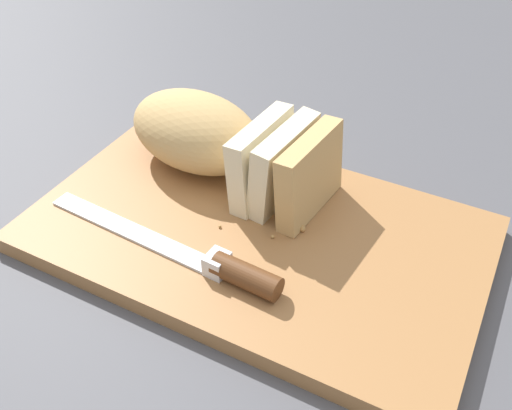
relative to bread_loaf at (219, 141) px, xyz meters
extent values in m
plane|color=#4C4C51|center=(0.08, -0.06, -0.06)|extent=(3.00, 3.00, 0.00)
cube|color=#9E6B3D|center=(0.08, -0.06, -0.05)|extent=(0.48, 0.30, 0.02)
ellipsoid|color=tan|center=(-0.03, 0.00, 0.00)|extent=(0.17, 0.12, 0.09)
cube|color=beige|center=(0.06, -0.01, 0.00)|extent=(0.03, 0.11, 0.09)
cube|color=beige|center=(0.09, -0.01, 0.00)|extent=(0.03, 0.11, 0.09)
cube|color=tan|center=(0.12, -0.01, 0.00)|extent=(0.03, 0.11, 0.09)
cube|color=silver|center=(-0.02, -0.13, -0.04)|extent=(0.21, 0.03, 0.00)
cylinder|color=#593319|center=(0.12, -0.14, -0.03)|extent=(0.07, 0.03, 0.02)
cube|color=silver|center=(0.08, -0.14, -0.03)|extent=(0.02, 0.02, 0.02)
sphere|color=tan|center=(0.11, -0.07, -0.04)|extent=(0.00, 0.00, 0.00)
sphere|color=tan|center=(0.05, -0.08, -0.04)|extent=(0.00, 0.00, 0.00)
sphere|color=tan|center=(0.13, -0.05, -0.04)|extent=(0.01, 0.01, 0.01)
sphere|color=tan|center=(0.07, -0.01, -0.04)|extent=(0.01, 0.01, 0.01)
camera|label=1|loc=(0.31, -0.45, 0.36)|focal=40.31mm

